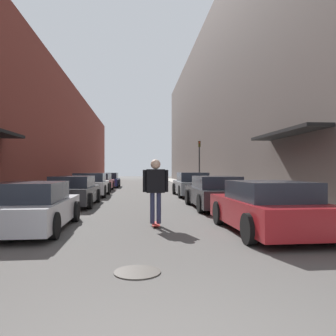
{
  "coord_description": "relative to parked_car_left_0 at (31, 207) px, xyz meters",
  "views": [
    {
      "loc": [
        -0.19,
        -2.24,
        1.52
      ],
      "look_at": [
        1.12,
        11.69,
        1.62
      ],
      "focal_mm": 35.0,
      "sensor_mm": 36.0,
      "label": 1
    }
  ],
  "objects": [
    {
      "name": "ground",
      "position": [
        2.87,
        15.28,
        -0.59
      ],
      "size": [
        118.94,
        118.94,
        0.0
      ],
      "primitive_type": "plane",
      "color": "#4C4947"
    },
    {
      "name": "curb_strip_left",
      "position": [
        -1.97,
        20.68,
        -0.53
      ],
      "size": [
        1.8,
        54.06,
        0.12
      ],
      "color": "#A3A099",
      "rests_on": "ground"
    },
    {
      "name": "curb_strip_right",
      "position": [
        7.71,
        20.68,
        -0.53
      ],
      "size": [
        1.8,
        54.06,
        0.12
      ],
      "color": "#A3A099",
      "rests_on": "ground"
    },
    {
      "name": "building_row_left",
      "position": [
        -4.87,
        20.68,
        3.92
      ],
      "size": [
        4.9,
        54.06,
        9.02
      ],
      "color": "brown",
      "rests_on": "ground"
    },
    {
      "name": "building_row_right",
      "position": [
        10.61,
        20.68,
        6.77
      ],
      "size": [
        4.9,
        54.06,
        14.73
      ],
      "color": "#564C47",
      "rests_on": "ground"
    },
    {
      "name": "parked_car_left_0",
      "position": [
        0.0,
        0.0,
        0.0
      ],
      "size": [
        1.89,
        4.07,
        1.22
      ],
      "color": "#B7B7BC",
      "rests_on": "ground"
    },
    {
      "name": "parked_car_left_1",
      "position": [
        -0.04,
        5.74,
        0.03
      ],
      "size": [
        1.89,
        4.33,
        1.28
      ],
      "color": "#232326",
      "rests_on": "ground"
    },
    {
      "name": "parked_car_left_2",
      "position": [
        -0.05,
        10.86,
        0.07
      ],
      "size": [
        2.01,
        4.09,
        1.36
      ],
      "color": "silver",
      "rests_on": "ground"
    },
    {
      "name": "parked_car_left_3",
      "position": [
        -0.11,
        15.87,
        0.04
      ],
      "size": [
        1.91,
        4.5,
        1.29
      ],
      "color": "maroon",
      "rests_on": "ground"
    },
    {
      "name": "parked_car_left_4",
      "position": [
        0.09,
        21.11,
        0.04
      ],
      "size": [
        1.99,
        4.06,
        1.3
      ],
      "color": "navy",
      "rests_on": "ground"
    },
    {
      "name": "parked_car_right_0",
      "position": [
        5.84,
        -0.88,
        0.02
      ],
      "size": [
        1.96,
        4.13,
        1.26
      ],
      "color": "maroon",
      "rests_on": "ground"
    },
    {
      "name": "parked_car_right_1",
      "position": [
        5.76,
        4.26,
        0.04
      ],
      "size": [
        1.88,
        4.74,
        1.29
      ],
      "color": "#232326",
      "rests_on": "ground"
    },
    {
      "name": "parked_car_right_2",
      "position": [
        5.87,
        10.49,
        0.09
      ],
      "size": [
        1.91,
        4.8,
        1.4
      ],
      "color": "gray",
      "rests_on": "ground"
    },
    {
      "name": "skateboarder",
      "position": [
        3.18,
        0.32,
        0.53
      ],
      "size": [
        0.7,
        0.78,
        1.82
      ],
      "color": "#B2231E",
      "rests_on": "ground"
    },
    {
      "name": "manhole_cover",
      "position": [
        2.68,
        -3.7,
        -0.58
      ],
      "size": [
        0.7,
        0.7,
        0.02
      ],
      "color": "#332D28",
      "rests_on": "ground"
    },
    {
      "name": "traffic_light",
      "position": [
        7.29,
        15.47,
        1.75
      ],
      "size": [
        0.16,
        0.22,
        3.59
      ],
      "color": "#2D2D2D",
      "rests_on": "curb_strip_right"
    }
  ]
}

